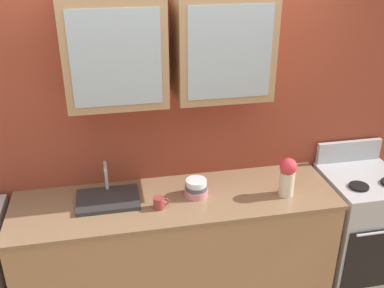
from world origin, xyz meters
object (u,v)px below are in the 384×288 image
Objects in this scene: stove_range at (357,226)px; sink_faucet at (108,199)px; cup_near_sink at (159,203)px; vase at (287,176)px; bowl_stack at (196,188)px.

sink_faucet is at bearing 178.16° from stove_range.
stove_range is 2.04m from sink_faucet.
vase is at bearing -0.45° from cup_near_sink.
sink_faucet reaches higher than stove_range.
cup_near_sink is at bearing -176.65° from stove_range.
stove_range reaches higher than bowl_stack.
bowl_stack is at bearing 169.29° from vase.
sink_faucet is at bearing 155.34° from cup_near_sink.
cup_near_sink is at bearing -24.66° from sink_faucet.
stove_range is at bearing -0.77° from bowl_stack.
stove_range is 6.42× the size of bowl_stack.
vase is 2.63× the size of cup_near_sink.
sink_faucet is 1.50× the size of vase.
sink_faucet is 2.57× the size of bowl_stack.
bowl_stack is 1.54× the size of cup_near_sink.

